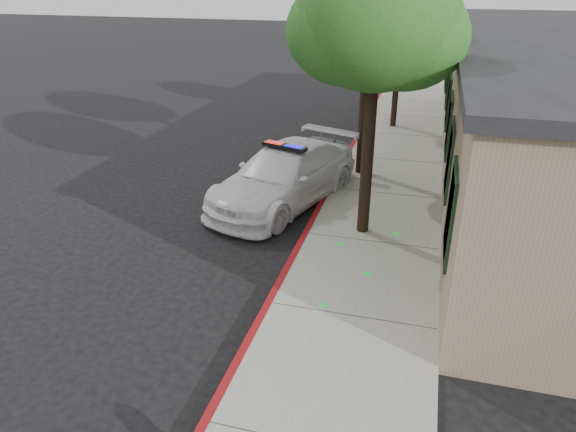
# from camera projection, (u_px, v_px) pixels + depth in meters

# --- Properties ---
(ground) EXTENTS (120.00, 120.00, 0.00)m
(ground) POSITION_uv_depth(u_px,v_px,m) (266.00, 308.00, 10.02)
(ground) COLOR black
(ground) RESTS_ON ground
(sidewalk) EXTENTS (3.20, 60.00, 0.15)m
(sidewalk) POSITION_uv_depth(u_px,v_px,m) (369.00, 244.00, 12.23)
(sidewalk) COLOR gray
(sidewalk) RESTS_ON ground
(red_curb) EXTENTS (0.14, 60.00, 0.16)m
(red_curb) POSITION_uv_depth(u_px,v_px,m) (305.00, 235.00, 12.59)
(red_curb) COLOR maroon
(red_curb) RESTS_ON ground
(clapboard_building) EXTENTS (7.30, 20.89, 4.24)m
(clapboard_building) POSITION_uv_depth(u_px,v_px,m) (574.00, 110.00, 15.37)
(clapboard_building) COLOR #91795F
(clapboard_building) RESTS_ON ground
(police_car) EXTENTS (3.74, 5.76, 1.67)m
(police_car) POSITION_uv_depth(u_px,v_px,m) (284.00, 176.00, 14.28)
(police_car) COLOR white
(police_car) RESTS_ON ground
(street_tree_near) EXTENTS (3.75, 3.41, 6.24)m
(street_tree_near) POSITION_uv_depth(u_px,v_px,m) (376.00, 27.00, 10.70)
(street_tree_near) COLOR black
(street_tree_near) RESTS_ON sidewalk
(street_tree_mid) EXTENTS (3.51, 3.42, 6.47)m
(street_tree_mid) POSITION_uv_depth(u_px,v_px,m) (371.00, 4.00, 14.31)
(street_tree_mid) COLOR black
(street_tree_mid) RESTS_ON sidewalk
(street_tree_far) EXTENTS (2.81, 2.72, 5.09)m
(street_tree_far) POSITION_uv_depth(u_px,v_px,m) (402.00, 26.00, 19.52)
(street_tree_far) COLOR black
(street_tree_far) RESTS_ON sidewalk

